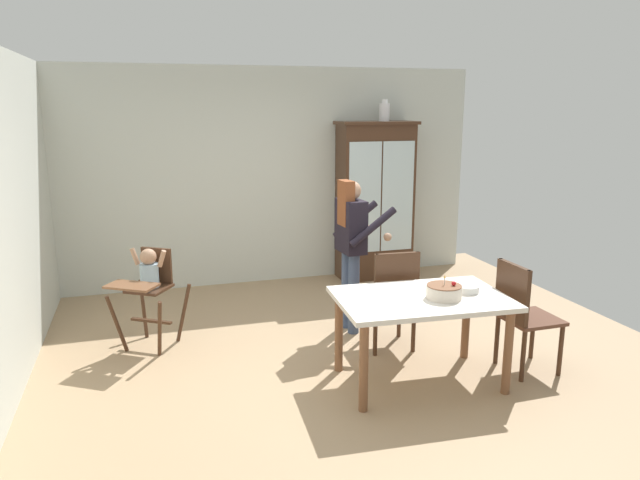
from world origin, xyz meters
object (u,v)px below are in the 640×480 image
china_cabinet (375,200)px  ceramic_vase (384,111)px  high_chair_with_toddler (149,280)px  serving_bowl (468,289)px  dining_table (421,308)px  dining_chair_far_side (392,293)px  dining_chair_right_end (521,310)px  adult_person (352,237)px  birthday_cake (444,292)px

china_cabinet → ceramic_vase: 1.14m
high_chair_with_toddler → serving_bowl: (2.50, -1.42, 0.11)m
china_cabinet → dining_table: bearing=-104.9°
high_chair_with_toddler → dining_chair_far_side: bearing=13.4°
china_cabinet → dining_chair_right_end: bearing=-87.9°
ceramic_vase → adult_person: bearing=-121.4°
high_chair_with_toddler → adult_person: 1.97m
birthday_cake → dining_chair_right_end: bearing=2.1°
high_chair_with_toddler → dining_chair_right_end: size_ratio=0.99×
birthday_cake → high_chair_with_toddler: bearing=146.3°
ceramic_vase → serving_bowl: bearing=-99.3°
birthday_cake → serving_bowl: (0.26, 0.08, -0.03)m
ceramic_vase → high_chair_with_toddler: size_ratio=0.28×
birthday_cake → adult_person: bearing=102.6°
serving_bowl → dining_chair_far_side: size_ratio=0.19×
dining_chair_far_side → dining_chair_right_end: 1.12m
china_cabinet → serving_bowl: (-0.38, -2.97, -0.26)m
serving_bowl → dining_chair_far_side: bearing=118.7°
dining_table → birthday_cake: (0.15, -0.09, 0.16)m
ceramic_vase → dining_table: (-0.89, -2.96, -1.52)m
dining_table → dining_chair_right_end: dining_chair_right_end is taller
adult_person → birthday_cake: (0.30, -1.34, -0.17)m
dining_table → high_chair_with_toddler: bearing=146.1°
china_cabinet → adult_person: size_ratio=1.33×
ceramic_vase → china_cabinet: bearing=-178.0°
adult_person → birthday_cake: adult_person is taller
adult_person → serving_bowl: 1.39m
high_chair_with_toddler → adult_person: size_ratio=0.62×
ceramic_vase → high_chair_with_toddler: bearing=-152.5°
ceramic_vase → dining_chair_right_end: (0.00, -3.02, -1.60)m
ceramic_vase → dining_chair_far_side: ceramic_vase is taller
high_chair_with_toddler → serving_bowl: high_chair_with_toddler is taller
dining_chair_right_end → dining_chair_far_side: bearing=49.1°
dining_chair_far_side → high_chair_with_toddler: bearing=-15.6°
dining_chair_far_side → dining_chair_right_end: size_ratio=1.00×
dining_table → birthday_cake: 0.23m
china_cabinet → dining_chair_right_end: size_ratio=2.12×
high_chair_with_toddler → dining_chair_right_end: 3.33m
serving_bowl → dining_chair_right_end: bearing=-6.0°
china_cabinet → dining_chair_far_side: 2.46m
ceramic_vase → serving_bowl: size_ratio=1.50×
china_cabinet → adult_person: china_cabinet is taller
birthday_cake → dining_chair_right_end: dining_chair_right_end is taller
dining_table → china_cabinet: bearing=75.1°
adult_person → dining_table: adult_person is taller
high_chair_with_toddler → adult_person: bearing=28.0°
high_chair_with_toddler → serving_bowl: bearing=3.1°
china_cabinet → adult_person: (-0.94, -1.71, -0.06)m
ceramic_vase → adult_person: ceramic_vase is taller
dining_table → birthday_cake: bearing=-31.4°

